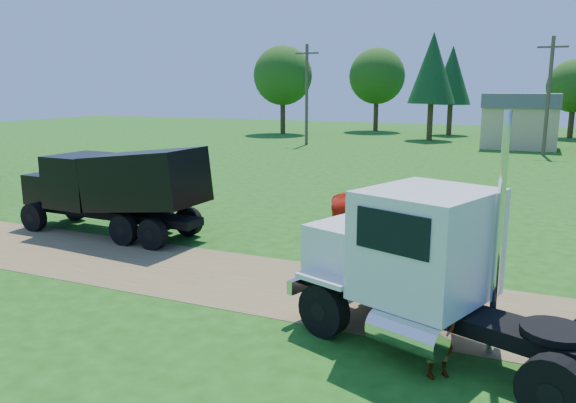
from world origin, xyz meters
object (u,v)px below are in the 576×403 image
at_px(black_dump_truck, 116,186).
at_px(orange_pickup, 403,208).
at_px(white_semi_tractor, 429,269).
at_px(spectator_a, 441,336).

xyz_separation_m(black_dump_truck, orange_pickup, (9.16, 5.29, -1.04)).
bearing_deg(white_semi_tractor, spectator_a, -48.46).
relative_size(black_dump_truck, spectator_a, 4.71).
relative_size(white_semi_tractor, black_dump_truck, 1.07).
distance_m(white_semi_tractor, spectator_a, 1.54).
relative_size(white_semi_tractor, orange_pickup, 1.49).
distance_m(black_dump_truck, orange_pickup, 10.63).
bearing_deg(spectator_a, black_dump_truck, 113.70).
bearing_deg(black_dump_truck, spectator_a, -22.59).
bearing_deg(orange_pickup, black_dump_truck, 103.16).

